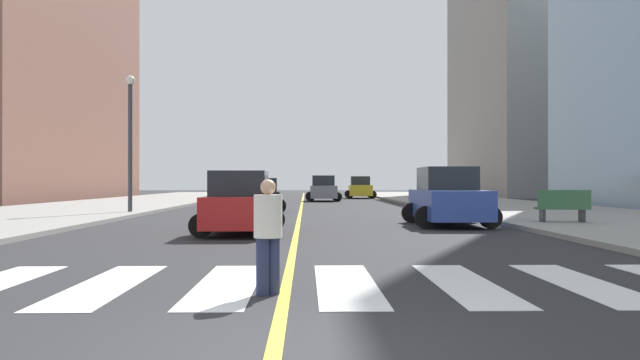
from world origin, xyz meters
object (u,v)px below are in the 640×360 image
at_px(park_bench, 563,207).
at_px(pedestrian_crossing, 268,231).
at_px(car_blue_second, 448,198).
at_px(fire_hydrant, 468,202).
at_px(street_lamp, 130,130).
at_px(car_red_fifth, 240,205).
at_px(car_black_nearest, 263,196).
at_px(car_yellow_fourth, 360,188).
at_px(car_gray_third, 323,189).

xyz_separation_m(park_bench, pedestrian_crossing, (-9.49, -12.73, 0.19)).
bearing_deg(car_blue_second, park_bench, 172.85).
relative_size(park_bench, fire_hydrant, 2.07).
relative_size(pedestrian_crossing, fire_hydrant, 1.79).
bearing_deg(car_blue_second, fire_hydrant, -109.36).
bearing_deg(street_lamp, car_red_fifth, -59.48).
distance_m(car_black_nearest, car_red_fifth, 13.54).
height_order(car_blue_second, pedestrian_crossing, car_blue_second).
bearing_deg(street_lamp, car_yellow_fourth, 64.99).
relative_size(car_blue_second, pedestrian_crossing, 2.95).
bearing_deg(street_lamp, pedestrian_crossing, -69.35).
bearing_deg(car_red_fifth, car_blue_second, 25.03).
relative_size(car_blue_second, park_bench, 2.54).
distance_m(car_blue_second, car_gray_third, 28.06).
relative_size(car_black_nearest, street_lamp, 0.62).
bearing_deg(car_blue_second, street_lamp, -28.29).
xyz_separation_m(car_blue_second, street_lamp, (-13.37, 7.39, 3.03)).
relative_size(fire_hydrant, street_lamp, 0.14).
xyz_separation_m(car_yellow_fourth, pedestrian_crossing, (-5.65, -49.46, -0.10)).
height_order(park_bench, fire_hydrant, park_bench).
relative_size(car_blue_second, street_lamp, 0.73).
relative_size(car_yellow_fourth, pedestrian_crossing, 2.98).
height_order(car_red_fifth, park_bench, car_red_fifth).
xyz_separation_m(car_yellow_fourth, street_lamp, (-13.44, -28.80, 3.04)).
xyz_separation_m(car_red_fifth, street_lamp, (-6.34, 10.76, 3.13)).
xyz_separation_m(park_bench, street_lamp, (-17.28, 7.92, 3.32)).
bearing_deg(fire_hydrant, pedestrian_crossing, -111.82).
bearing_deg(car_red_fifth, pedestrian_crossing, -82.25).
bearing_deg(park_bench, car_blue_second, 87.87).
xyz_separation_m(car_black_nearest, park_bench, (11.23, -10.71, -0.13)).
bearing_deg(park_bench, street_lamp, 71.02).
distance_m(car_gray_third, park_bench, 29.34).
height_order(car_blue_second, car_yellow_fourth, car_blue_second).
relative_size(car_yellow_fourth, car_red_fifth, 1.13).
relative_size(park_bench, pedestrian_crossing, 1.16).
height_order(pedestrian_crossing, street_lamp, street_lamp).
bearing_deg(car_yellow_fourth, pedestrian_crossing, 85.83).
distance_m(car_yellow_fourth, pedestrian_crossing, 49.78).
height_order(car_gray_third, pedestrian_crossing, car_gray_third).
relative_size(car_blue_second, fire_hydrant, 5.26).
distance_m(park_bench, fire_hydrant, 8.15).
distance_m(car_gray_third, car_yellow_fourth, 9.18).
height_order(car_gray_third, park_bench, car_gray_third).
distance_m(car_gray_third, fire_hydrant, 21.27).
bearing_deg(pedestrian_crossing, car_blue_second, 36.46).
xyz_separation_m(car_blue_second, fire_hydrant, (2.74, 7.54, -0.40)).
height_order(park_bench, street_lamp, street_lamp).
distance_m(car_black_nearest, car_gray_third, 18.02).
distance_m(car_red_fifth, fire_hydrant, 14.65).
bearing_deg(pedestrian_crossing, car_red_fifth, 67.61).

